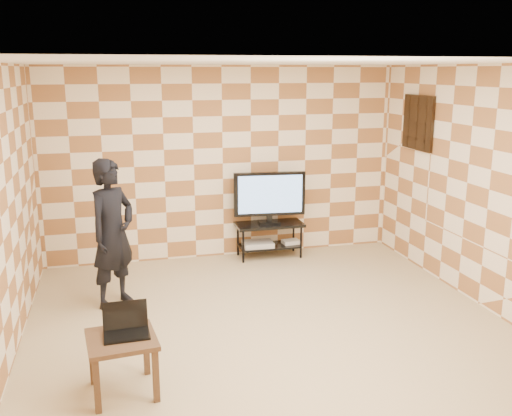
{
  "coord_description": "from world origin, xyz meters",
  "views": [
    {
      "loc": [
        -1.51,
        -5.32,
        2.63
      ],
      "look_at": [
        0.0,
        0.6,
        1.15
      ],
      "focal_mm": 40.0,
      "sensor_mm": 36.0,
      "label": 1
    }
  ],
  "objects_px": {
    "side_table": "(122,347)",
    "person": "(113,234)",
    "tv_stand": "(269,232)",
    "tv": "(270,195)"
  },
  "relations": [
    {
      "from": "tv_stand",
      "to": "tv",
      "type": "bearing_deg",
      "value": -84.72
    },
    {
      "from": "side_table",
      "to": "person",
      "type": "relative_size",
      "value": 0.36
    },
    {
      "from": "tv",
      "to": "side_table",
      "type": "xyz_separation_m",
      "value": [
        -2.14,
        -3.14,
        -0.5
      ]
    },
    {
      "from": "tv_stand",
      "to": "tv",
      "type": "distance_m",
      "value": 0.55
    },
    {
      "from": "tv_stand",
      "to": "side_table",
      "type": "relative_size",
      "value": 1.59
    },
    {
      "from": "tv",
      "to": "person",
      "type": "relative_size",
      "value": 0.6
    },
    {
      "from": "tv_stand",
      "to": "tv",
      "type": "height_order",
      "value": "tv"
    },
    {
      "from": "tv",
      "to": "side_table",
      "type": "height_order",
      "value": "tv"
    },
    {
      "from": "side_table",
      "to": "tv",
      "type": "bearing_deg",
      "value": 55.77
    },
    {
      "from": "tv_stand",
      "to": "tv",
      "type": "relative_size",
      "value": 0.94
    }
  ]
}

